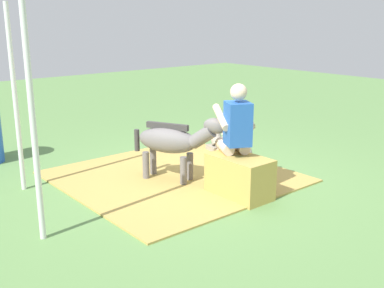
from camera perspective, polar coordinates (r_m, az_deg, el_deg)
ground_plane at (r=6.42m, az=1.03°, el=-4.21°), size 24.00×24.00×0.00m
hay_patch at (r=6.46m, az=-2.19°, el=-3.98°), size 2.84×2.85×0.02m
hay_bale at (r=5.75m, az=5.79°, el=-3.97°), size 0.79×0.45×0.51m
person_seated at (r=5.75m, az=5.22°, el=1.43°), size 0.72×0.60×1.39m
pony_standing at (r=6.16m, az=-2.27°, el=0.35°), size 1.25×0.76×0.92m
pony_lying at (r=7.29m, az=4.63°, el=-0.31°), size 1.36×0.60×0.42m
tent_pole_left at (r=4.62m, az=-18.79°, el=2.18°), size 0.06×0.06×2.31m
tent_pole_right at (r=6.12m, az=-20.73°, el=5.04°), size 0.06×0.06×2.31m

